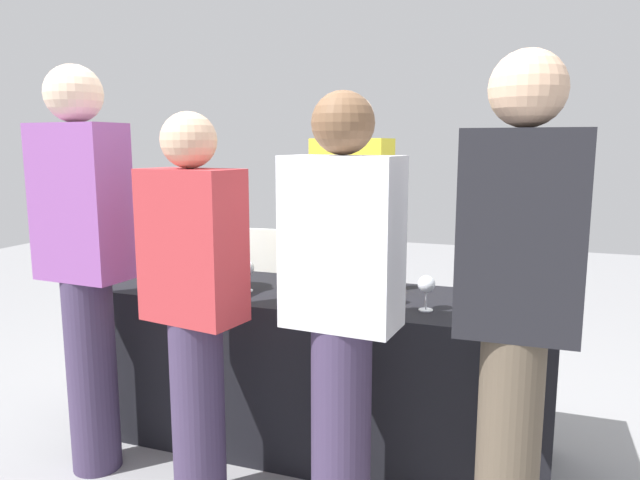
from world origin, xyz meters
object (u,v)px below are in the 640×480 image
object	(u,v)px
guest_0	(84,255)
guest_3	(516,304)
guest_2	(342,305)
wine_bottle_1	(337,264)
wine_glass_2	(346,277)
wine_glass_0	(201,266)
menu_board	(266,299)
wine_bottle_3	(387,269)
wine_glass_4	(426,285)
wine_bottle_0	(303,264)
wine_glass_3	(387,284)
wine_bottle_2	(356,264)
guest_1	(194,301)
server_pouring	(351,240)
wine_glass_1	(247,269)

from	to	relation	value
guest_0	guest_3	distance (m)	1.75
guest_0	guest_2	bearing A→B (deg)	1.50
wine_bottle_1	wine_glass_2	world-z (taller)	wine_bottle_1
wine_glass_0	menu_board	bearing A→B (deg)	93.83
wine_bottle_3	wine_glass_4	xyz separation A→B (m)	(0.23, -0.27, 0.00)
wine_bottle_0	wine_bottle_3	distance (m)	0.41
wine_glass_4	guest_0	size ratio (longest dim) A/B	0.08
wine_glass_3	guest_3	size ratio (longest dim) A/B	0.08
wine_bottle_2	wine_glass_0	size ratio (longest dim) A/B	2.36
guest_1	wine_glass_4	bearing A→B (deg)	41.36
wine_glass_0	guest_1	bearing A→B (deg)	-61.43
wine_glass_2	guest_3	xyz separation A→B (m)	(0.72, -0.54, 0.09)
guest_2	wine_glass_4	bearing A→B (deg)	69.18
wine_bottle_0	wine_bottle_2	distance (m)	0.26
wine_bottle_0	wine_glass_2	xyz separation A→B (m)	(0.28, -0.21, 0.00)
wine_bottle_0	guest_0	bearing A→B (deg)	-138.84
wine_glass_2	wine_glass_3	distance (m)	0.19
wine_glass_0	server_pouring	world-z (taller)	server_pouring
guest_1	wine_glass_3	bearing A→B (deg)	49.53
wine_glass_2	guest_2	world-z (taller)	guest_2
wine_bottle_1	server_pouring	xyz separation A→B (m)	(-0.04, 0.37, 0.06)
wine_glass_2	guest_3	world-z (taller)	guest_3
wine_glass_1	menu_board	bearing A→B (deg)	109.65
wine_bottle_3	guest_2	world-z (taller)	guest_2
wine_glass_3	wine_bottle_0	bearing A→B (deg)	155.54
wine_bottle_3	wine_glass_2	distance (m)	0.28
guest_0	wine_bottle_2	bearing A→B (deg)	38.21
wine_glass_1	guest_1	xyz separation A→B (m)	(0.05, -0.54, -0.02)
wine_glass_2	wine_bottle_1	bearing A→B (deg)	115.90
wine_bottle_3	wine_glass_2	world-z (taller)	wine_bottle_3
wine_bottle_2	wine_glass_0	world-z (taller)	wine_bottle_2
wine_glass_0	guest_2	distance (m)	1.04
wine_glass_4	wine_bottle_1	bearing A→B (deg)	150.59
wine_glass_4	server_pouring	bearing A→B (deg)	129.02
wine_bottle_0	wine_glass_2	distance (m)	0.36
wine_bottle_2	guest_0	bearing A→B (deg)	-145.93
wine_glass_4	wine_glass_0	bearing A→B (deg)	176.17
guest_3	wine_glass_0	bearing A→B (deg)	157.70
guest_0	guest_2	xyz separation A→B (m)	(1.17, -0.05, -0.10)
guest_0	guest_3	xyz separation A→B (m)	(1.75, -0.11, -0.02)
wine_bottle_1	wine_glass_4	world-z (taller)	wine_bottle_1
wine_glass_0	guest_0	size ratio (longest dim) A/B	0.08
wine_glass_1	guest_2	distance (m)	0.81
wine_bottle_1	wine_bottle_2	world-z (taller)	wine_bottle_2
guest_1	guest_3	bearing A→B (deg)	8.91
wine_bottle_2	wine_glass_3	xyz separation A→B (m)	(0.21, -0.24, -0.02)
wine_glass_2	server_pouring	xyz separation A→B (m)	(-0.15, 0.61, 0.06)
wine_glass_2	menu_board	size ratio (longest dim) A/B	0.16
wine_bottle_1	wine_glass_3	world-z (taller)	wine_bottle_1
wine_bottle_2	wine_glass_4	bearing A→B (deg)	-35.75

